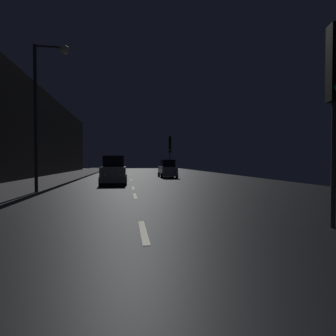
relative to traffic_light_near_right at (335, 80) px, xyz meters
name	(u,v)px	position (x,y,z in m)	size (l,w,h in m)	color
ground	(131,178)	(-4.73, 21.85, -3.70)	(26.27, 84.00, 0.02)	black
sidewalk_left	(60,178)	(-11.67, 21.85, -3.61)	(4.40, 84.00, 0.15)	#28282B
building_facade_left	(17,126)	(-14.27, 18.35, 1.02)	(0.80, 63.00, 9.40)	#2D2B28
lane_centerline	(132,185)	(-4.73, 13.18, -3.68)	(0.16, 30.38, 0.01)	beige
traffic_light_near_right	(335,80)	(0.00, 0.00, 0.00)	(0.38, 0.48, 5.05)	#38383A
traffic_light_far_right	(170,147)	(-0.10, 25.35, -0.31)	(0.34, 0.47, 4.67)	#38383A
streetlamp_overhead	(45,96)	(-9.12, 8.15, 1.24)	(1.70, 0.44, 7.48)	#2D2D30
car_approaching_headlights	(114,171)	(-6.09, 14.59, -2.72)	(1.94, 4.19, 2.11)	#A5A8AD
car_parked_right_far	(168,169)	(-0.90, 21.91, -2.83)	(1.72, 3.73, 1.88)	#A5A8AD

